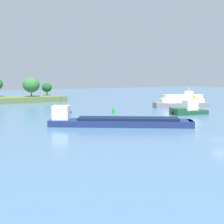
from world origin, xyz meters
TOP-DOWN VIEW (x-y plane):
  - ground_plane at (0.00, 0.00)m, footprint 400.00×400.00m
  - cargo_barge at (-6.02, 20.59)m, footprint 26.10×20.94m
  - small_motorboat at (-4.41, 49.27)m, footprint 1.75×5.24m
  - white_riverboat at (33.25, 42.29)m, footprint 18.33×10.38m
  - tugboat at (20.65, 27.06)m, footprint 10.14×5.58m
  - channel_buoy_red at (21.47, 34.91)m, footprint 0.70×0.70m
  - channel_buoy_green at (5.14, 39.29)m, footprint 0.70×0.70m

SIDE VIEW (x-z plane):
  - ground_plane at x=0.00m, z-range 0.00..0.00m
  - small_motorboat at x=-4.41m, z-range -0.22..0.73m
  - channel_buoy_red at x=21.47m, z-range -0.14..1.76m
  - channel_buoy_green at x=5.14m, z-range -0.14..1.76m
  - cargo_barge at x=-6.02m, z-range -1.95..3.88m
  - tugboat at x=20.65m, z-range -1.21..3.70m
  - white_riverboat at x=33.25m, z-range -1.51..5.10m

